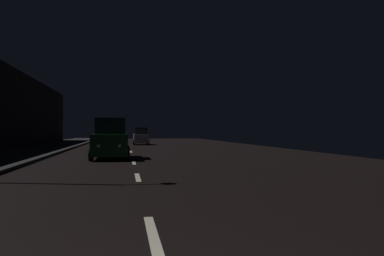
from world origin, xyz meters
The scene contains 5 objects.
ground centered at (0.00, 24.50, -0.01)m, with size 26.27×84.00×0.02m, color black.
sidewalk_left centered at (-6.94, 24.50, 0.07)m, with size 4.40×84.00×0.15m, color #28282B.
lane_centerline centered at (0.00, 13.22, 0.01)m, with size 0.16×23.80×0.01m.
car_approaching_headlights centered at (-1.20, 18.32, 1.02)m, with size 2.05×4.44×2.24m.
car_distant_taillights centered at (1.25, 37.80, 0.85)m, with size 1.69×3.67×1.85m.
Camera 1 is at (-0.41, -2.62, 1.58)m, focal length 34.65 mm.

